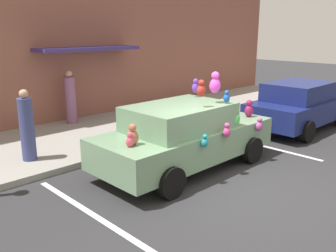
# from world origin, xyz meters

# --- Properties ---
(ground_plane) EXTENTS (60.00, 60.00, 0.00)m
(ground_plane) POSITION_xyz_m (0.00, 0.00, 0.00)
(ground_plane) COLOR #2D2D30
(sidewalk) EXTENTS (24.00, 4.00, 0.15)m
(sidewalk) POSITION_xyz_m (0.00, 5.00, 0.07)
(sidewalk) COLOR gray
(sidewalk) RESTS_ON ground
(storefront_building) EXTENTS (24.00, 1.25, 6.40)m
(storefront_building) POSITION_xyz_m (0.01, 7.14, 3.19)
(storefront_building) COLOR brown
(storefront_building) RESTS_ON ground
(parking_stripe_front) EXTENTS (0.12, 3.60, 0.01)m
(parking_stripe_front) POSITION_xyz_m (2.90, 1.00, 0.00)
(parking_stripe_front) COLOR silver
(parking_stripe_front) RESTS_ON ground
(parking_stripe_rear) EXTENTS (0.12, 3.60, 0.01)m
(parking_stripe_rear) POSITION_xyz_m (-2.71, 1.00, 0.00)
(parking_stripe_rear) COLOR silver
(parking_stripe_rear) RESTS_ON ground
(plush_covered_car) EXTENTS (4.50, 2.08, 2.25)m
(plush_covered_car) POSITION_xyz_m (0.10, 1.30, 0.81)
(plush_covered_car) COLOR gray
(plush_covered_car) RESTS_ON ground
(parked_sedan_behind) EXTENTS (4.18, 2.01, 1.54)m
(parked_sedan_behind) POSITION_xyz_m (5.34, 1.11, 0.79)
(parked_sedan_behind) COLOR navy
(parked_sedan_behind) RESTS_ON ground
(teddy_bear_on_sidewalk) EXTENTS (0.34, 0.28, 0.64)m
(teddy_bear_on_sidewalk) POSITION_xyz_m (2.83, 3.75, 0.45)
(teddy_bear_on_sidewalk) COLOR #9E723D
(teddy_bear_on_sidewalk) RESTS_ON sidewalk
(pedestrian_walking_past) EXTENTS (0.33, 0.33, 1.70)m
(pedestrian_walking_past) POSITION_xyz_m (-2.44, 3.99, 0.94)
(pedestrian_walking_past) COLOR #3D447C
(pedestrian_walking_past) RESTS_ON sidewalk
(pedestrian_by_lamp) EXTENTS (0.35, 0.35, 1.74)m
(pedestrian_by_lamp) POSITION_xyz_m (0.13, 6.49, 0.96)
(pedestrian_by_lamp) COLOR #875478
(pedestrian_by_lamp) RESTS_ON sidewalk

